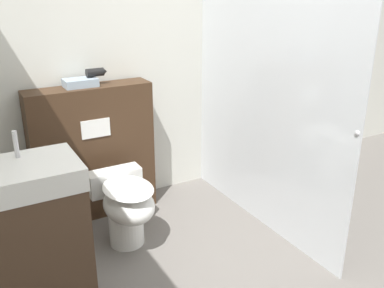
{
  "coord_description": "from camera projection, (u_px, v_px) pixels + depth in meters",
  "views": [
    {
      "loc": [
        -1.37,
        -1.43,
        1.79
      ],
      "look_at": [
        0.06,
        1.1,
        0.69
      ],
      "focal_mm": 40.0,
      "sensor_mm": 36.0,
      "label": 1
    }
  ],
  "objects": [
    {
      "name": "shower_glass",
      "position": [
        264.0,
        94.0,
        3.1
      ],
      "size": [
        0.04,
        1.76,
        2.06
      ],
      "color": "silver",
      "rests_on": "ground_plane"
    },
    {
      "name": "hair_drier",
      "position": [
        96.0,
        73.0,
        3.21
      ],
      "size": [
        0.16,
        0.06,
        0.13
      ],
      "color": "black",
      "rests_on": "partition_panel"
    },
    {
      "name": "partition_panel",
      "position": [
        93.0,
        152.0,
        3.38
      ],
      "size": [
        0.95,
        0.24,
        1.06
      ],
      "color": "#3D2819",
      "rests_on": "ground_plane"
    },
    {
      "name": "wall_back",
      "position": [
        140.0,
        53.0,
        3.5
      ],
      "size": [
        8.0,
        0.06,
        2.5
      ],
      "color": "silver",
      "rests_on": "ground_plane"
    },
    {
      "name": "sink_vanity",
      "position": [
        35.0,
        250.0,
        2.23
      ],
      "size": [
        0.53,
        0.41,
        1.11
      ],
      "color": "#473323",
      "rests_on": "ground_plane"
    },
    {
      "name": "folded_towel",
      "position": [
        80.0,
        83.0,
        3.17
      ],
      "size": [
        0.24,
        0.16,
        0.06
      ],
      "color": "#8C9EAD",
      "rests_on": "partition_panel"
    },
    {
      "name": "toilet",
      "position": [
        126.0,
        206.0,
        3.02
      ],
      "size": [
        0.39,
        0.58,
        0.51
      ],
      "color": "white",
      "rests_on": "ground_plane"
    }
  ]
}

